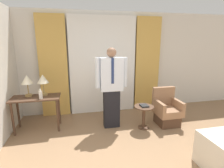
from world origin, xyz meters
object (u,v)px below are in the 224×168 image
table_lamp_left (27,81)px  book (144,106)px  bottle_near_edge (41,95)px  armchair (167,111)px  desk (36,103)px  person (111,86)px  side_table (144,113)px  table_lamp_right (43,80)px

table_lamp_left → book: (2.49, -0.56, -0.56)m
table_lamp_left → bottle_near_edge: (0.29, -0.25, -0.26)m
book → bottle_near_edge: bearing=172.0°
bottle_near_edge → armchair: bearing=-4.4°
desk → person: 1.69m
desk → side_table: desk is taller
table_lamp_right → book: 2.31m
person → side_table: (0.69, -0.24, -0.62)m
table_lamp_right → side_table: 2.36m
person → side_table: bearing=-19.3°
bottle_near_edge → armchair: (2.81, -0.22, -0.52)m
table_lamp_left → book: 2.61m
desk → person: size_ratio=0.56×
book → desk: bearing=169.1°
table_lamp_left → bottle_near_edge: table_lamp_left is taller
table_lamp_left → book: bearing=-12.6°
table_lamp_left → book: table_lamp_left is taller
side_table → book: (0.00, 0.01, 0.18)m
desk → bottle_near_edge: (0.13, -0.14, 0.23)m
side_table → table_lamp_right: bearing=165.5°
table_lamp_left → side_table: table_lamp_left is taller
table_lamp_right → armchair: (2.78, -0.47, -0.78)m
bottle_near_edge → armchair: size_ratio=0.25×
desk → person: bearing=-7.3°
bottle_near_edge → person: 1.51m
armchair → book: size_ratio=4.23×
desk → armchair: 2.98m
table_lamp_left → person: size_ratio=0.26×
armchair → book: (-0.62, -0.09, 0.22)m
bottle_near_edge → table_lamp_left: bearing=139.7°
person → armchair: 1.47m
desk → bottle_near_edge: size_ratio=4.73×
desk → side_table: 2.38m
desk → bottle_near_edge: 0.30m
person → side_table: size_ratio=3.43×
table_lamp_right → desk: bearing=-145.8°
table_lamp_right → book: (2.17, -0.56, -0.56)m
table_lamp_left → table_lamp_right: bearing=0.0°
bottle_near_edge → book: (2.20, -0.31, -0.30)m
table_lamp_right → book: bearing=-14.4°
desk → table_lamp_right: size_ratio=2.15×
desk → side_table: size_ratio=1.92×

